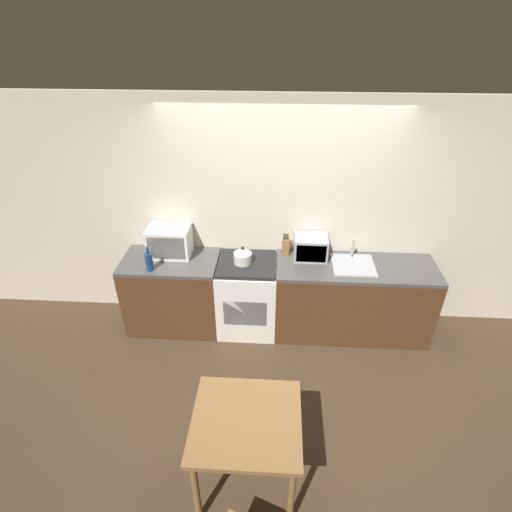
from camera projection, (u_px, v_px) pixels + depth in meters
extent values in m
plane|color=#3D2D1E|center=(274.00, 368.00, 4.26)|extent=(16.00, 16.00, 0.00)
cube|color=beige|center=(279.00, 217.00, 4.42)|extent=(10.00, 0.06, 2.60)
cube|color=#4C2D19|center=(174.00, 294.00, 4.66)|extent=(1.06, 0.62, 0.86)
cube|color=#474442|center=(170.00, 261.00, 4.42)|extent=(1.06, 0.62, 0.04)
cube|color=#4C2D19|center=(352.00, 300.00, 4.55)|extent=(1.73, 0.62, 0.86)
cube|color=#474442|center=(357.00, 268.00, 4.31)|extent=(1.73, 0.62, 0.04)
cube|color=silver|center=(247.00, 297.00, 4.61)|extent=(0.66, 0.62, 0.86)
cube|color=black|center=(247.00, 264.00, 4.38)|extent=(0.63, 0.57, 0.04)
cube|color=black|center=(245.00, 313.00, 4.36)|extent=(0.47, 0.02, 0.32)
cylinder|color=beige|center=(243.00, 258.00, 4.33)|extent=(0.20, 0.20, 0.12)
cone|color=beige|center=(243.00, 251.00, 4.29)|extent=(0.19, 0.19, 0.05)
sphere|color=black|center=(243.00, 248.00, 4.27)|extent=(0.04, 0.04, 0.04)
cube|color=silver|center=(170.00, 241.00, 4.43)|extent=(0.46, 0.32, 0.33)
cube|color=black|center=(166.00, 248.00, 4.30)|extent=(0.41, 0.01, 0.27)
cylinder|color=navy|center=(149.00, 262.00, 4.19)|extent=(0.08, 0.08, 0.20)
cylinder|color=navy|center=(147.00, 250.00, 4.11)|extent=(0.03, 0.03, 0.08)
cube|color=brown|center=(286.00, 247.00, 4.47)|extent=(0.08, 0.07, 0.19)
cylinder|color=black|center=(284.00, 237.00, 4.40)|extent=(0.01, 0.01, 0.07)
cylinder|color=black|center=(286.00, 237.00, 4.40)|extent=(0.01, 0.01, 0.07)
cylinder|color=black|center=(288.00, 237.00, 4.40)|extent=(0.01, 0.01, 0.07)
cube|color=#999BA0|center=(311.00, 247.00, 4.39)|extent=(0.36, 0.28, 0.26)
cube|color=black|center=(311.00, 254.00, 4.27)|extent=(0.32, 0.01, 0.21)
cube|color=#999BA0|center=(353.00, 265.00, 4.30)|extent=(0.45, 0.43, 0.02)
cylinder|color=#999BA0|center=(353.00, 248.00, 4.37)|extent=(0.03, 0.03, 0.22)
cube|color=brown|center=(246.00, 422.00, 2.87)|extent=(0.79, 0.75, 0.04)
cylinder|color=brown|center=(196.00, 492.00, 2.82)|extent=(0.05, 0.05, 0.72)
cylinder|color=brown|center=(291.00, 498.00, 2.79)|extent=(0.05, 0.05, 0.72)
cylinder|color=brown|center=(210.00, 415.00, 3.35)|extent=(0.05, 0.05, 0.72)
cylinder|color=brown|center=(290.00, 419.00, 3.32)|extent=(0.05, 0.05, 0.72)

